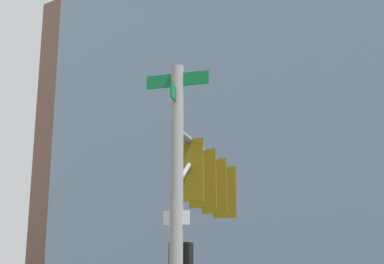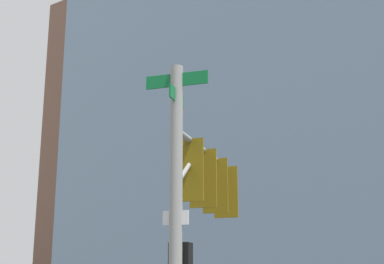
# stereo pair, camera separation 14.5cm
# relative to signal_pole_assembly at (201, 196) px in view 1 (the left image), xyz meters

# --- Properties ---
(signal_pole_assembly) EXTENTS (4.33, 1.90, 6.07)m
(signal_pole_assembly) POSITION_rel_signal_pole_assembly_xyz_m (0.00, 0.00, 0.00)
(signal_pole_assembly) COLOR gray
(signal_pole_assembly) RESTS_ON ground_plane
(building_brick_nearside) EXTENTS (20.50, 19.57, 53.60)m
(building_brick_nearside) POSITION_rel_signal_pole_assembly_xyz_m (-37.08, -13.36, 22.83)
(building_brick_nearside) COLOR brown
(building_brick_nearside) RESTS_ON ground_plane
(building_brick_midblock) EXTENTS (18.82, 14.67, 37.39)m
(building_brick_midblock) POSITION_rel_signal_pole_assembly_xyz_m (-37.75, -8.04, 14.72)
(building_brick_midblock) COLOR brown
(building_brick_midblock) RESTS_ON ground_plane
(building_brick_farside) EXTENTS (16.42, 14.11, 34.23)m
(building_brick_farside) POSITION_rel_signal_pole_assembly_xyz_m (-39.97, -36.40, 13.14)
(building_brick_farside) COLOR #845B47
(building_brick_farside) RESTS_ON ground_plane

